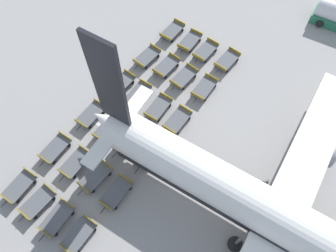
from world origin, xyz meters
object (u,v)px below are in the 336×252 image
(baggage_dolly_row_near_col_d, at_px, (91,115))
(baggage_dolly_row_mid_a_col_c, at_px, (138,94))
(baggage_dolly_row_mid_a_col_b, at_px, (166,66))
(baggage_dolly_row_far_col_b, at_px, (204,88))
(baggage_dolly_row_near_col_e, at_px, (55,149))
(baggage_dolly_row_mid_b_col_d, at_px, (128,141))
(baggage_dolly_row_mid_a_col_a, at_px, (190,41))
(baggage_dolly_row_mid_a_col_f, at_px, (38,202))
(baggage_dolly_row_near_col_a, at_px, (172,31))
(baggage_dolly_row_mid_a_col_e, at_px, (75,163))
(baggage_dolly_row_near_col_c, at_px, (121,84))
(baggage_dolly_row_far_col_f, at_px, (79,235))
(baggage_dolly_row_mid_b_col_e, at_px, (95,177))
(baggage_dolly_row_mid_b_col_c, at_px, (158,108))
(airplane, at_px, (291,226))
(baggage_dolly_row_mid_a_col_d, at_px, (108,128))
(baggage_dolly_row_far_col_e, at_px, (116,193))
(baggage_dolly_row_mid_b_col_b, at_px, (184,77))
(baggage_dolly_row_far_col_c, at_px, (177,120))
(baggage_dolly_row_near_col_f, at_px, (19,186))
(baggage_dolly_row_mid_b_col_f, at_px, (57,218))
(baggage_dolly_row_far_col_d, at_px, (148,154))
(baggage_dolly_row_near_col_b, at_px, (147,57))
(baggage_dolly_row_mid_b_col_a, at_px, (205,51))
(baggage_dolly_row_far_col_a, at_px, (227,60))

(baggage_dolly_row_near_col_d, height_order, baggage_dolly_row_mid_a_col_c, same)
(baggage_dolly_row_mid_a_col_b, height_order, baggage_dolly_row_far_col_b, same)
(baggage_dolly_row_near_col_e, distance_m, baggage_dolly_row_mid_b_col_d, 6.55)
(baggage_dolly_row_mid_a_col_a, xyz_separation_m, baggage_dolly_row_mid_a_col_f, (21.93, -3.55, 0.00))
(baggage_dolly_row_near_col_a, relative_size, baggage_dolly_row_mid_a_col_a, 1.00)
(baggage_dolly_row_mid_a_col_c, height_order, baggage_dolly_row_mid_a_col_e, same)
(baggage_dolly_row_near_col_c, relative_size, baggage_dolly_row_far_col_f, 1.00)
(baggage_dolly_row_mid_b_col_e, bearing_deg, baggage_dolly_row_mid_a_col_f, -36.65)
(baggage_dolly_row_near_col_e, relative_size, baggage_dolly_row_mid_a_col_b, 0.99)
(baggage_dolly_row_mid_b_col_c, bearing_deg, baggage_dolly_row_near_col_a, -160.77)
(baggage_dolly_row_mid_a_col_b, bearing_deg, airplane, 55.41)
(baggage_dolly_row_near_col_d, relative_size, baggage_dolly_row_mid_a_col_f, 1.00)
(baggage_dolly_row_mid_a_col_d, bearing_deg, baggage_dolly_row_mid_a_col_b, 170.83)
(baggage_dolly_row_mid_a_col_a, height_order, baggage_dolly_row_far_col_f, same)
(baggage_dolly_row_near_col_a, bearing_deg, baggage_dolly_row_near_col_c, -8.47)
(baggage_dolly_row_mid_a_col_d, height_order, baggage_dolly_row_far_col_e, same)
(baggage_dolly_row_mid_b_col_b, bearing_deg, baggage_dolly_row_far_col_c, 19.14)
(baggage_dolly_row_near_col_c, height_order, baggage_dolly_row_near_col_f, same)
(baggage_dolly_row_far_col_f, bearing_deg, baggage_dolly_row_near_col_e, -130.14)
(baggage_dolly_row_far_col_c, xyz_separation_m, baggage_dolly_row_far_col_f, (12.96, -2.26, 0.00))
(baggage_dolly_row_mid_b_col_d, height_order, baggage_dolly_row_mid_b_col_f, same)
(baggage_dolly_row_far_col_f, bearing_deg, baggage_dolly_row_far_col_d, 170.00)
(baggage_dolly_row_near_col_b, height_order, baggage_dolly_row_mid_b_col_a, same)
(baggage_dolly_row_mid_b_col_a, relative_size, baggage_dolly_row_far_col_a, 1.00)
(baggage_dolly_row_mid_a_col_a, distance_m, baggage_dolly_row_mid_a_col_f, 22.21)
(baggage_dolly_row_far_col_b, bearing_deg, baggage_dolly_row_mid_b_col_c, -35.68)
(baggage_dolly_row_near_col_d, distance_m, baggage_dolly_row_far_col_d, 7.00)
(baggage_dolly_row_near_col_d, bearing_deg, baggage_dolly_row_mid_a_col_f, 5.26)
(baggage_dolly_row_mid_a_col_d, bearing_deg, baggage_dolly_row_far_col_c, 124.46)
(baggage_dolly_row_near_col_b, height_order, baggage_dolly_row_far_col_b, same)
(baggage_dolly_row_near_col_f, bearing_deg, baggage_dolly_row_mid_b_col_a, 159.47)
(baggage_dolly_row_mid_b_col_a, xyz_separation_m, baggage_dolly_row_mid_b_col_f, (21.82, -3.43, 0.00))
(baggage_dolly_row_mid_a_col_a, bearing_deg, baggage_dolly_row_mid_a_col_b, -9.09)
(baggage_dolly_row_near_col_c, bearing_deg, baggage_dolly_row_mid_b_col_e, 18.47)
(baggage_dolly_row_near_col_a, distance_m, baggage_dolly_row_far_col_d, 15.25)
(baggage_dolly_row_near_col_c, relative_size, baggage_dolly_row_mid_b_col_d, 1.00)
(baggage_dolly_row_mid_a_col_a, bearing_deg, baggage_dolly_row_mid_a_col_e, -9.08)
(baggage_dolly_row_near_col_b, xyz_separation_m, baggage_dolly_row_far_col_b, (0.91, 7.07, 0.00))
(baggage_dolly_row_near_col_f, relative_size, baggage_dolly_row_mid_b_col_f, 1.00)
(baggage_dolly_row_mid_a_col_f, relative_size, baggage_dolly_row_far_col_a, 1.00)
(baggage_dolly_row_near_col_d, height_order, baggage_dolly_row_far_col_a, same)
(baggage_dolly_row_near_col_b, xyz_separation_m, baggage_dolly_row_far_col_d, (9.86, 5.60, 0.00))
(baggage_dolly_row_mid_a_col_f, height_order, baggage_dolly_row_mid_b_col_d, same)
(baggage_dolly_row_mid_b_col_b, xyz_separation_m, baggage_dolly_row_far_col_e, (13.56, 0.23, 0.00))
(baggage_dolly_row_mid_a_col_f, height_order, baggage_dolly_row_mid_b_col_a, same)
(baggage_dolly_row_mid_b_col_d, bearing_deg, baggage_dolly_row_mid_a_col_b, -174.70)
(baggage_dolly_row_mid_b_col_d, distance_m, baggage_dolly_row_far_col_a, 13.75)
(baggage_dolly_row_far_col_a, bearing_deg, baggage_dolly_row_near_col_f, -26.57)
(baggage_dolly_row_near_col_d, relative_size, baggage_dolly_row_mid_a_col_c, 1.00)
(baggage_dolly_row_near_col_e, bearing_deg, baggage_dolly_row_mid_a_col_f, 20.04)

